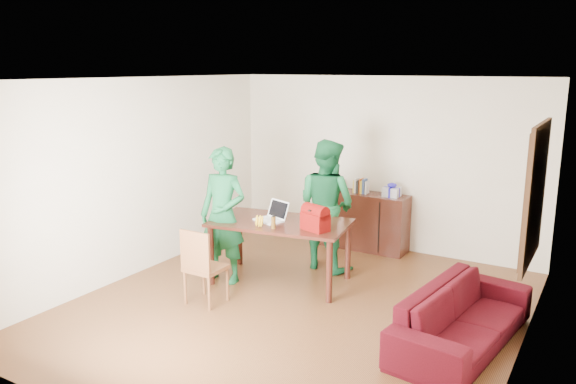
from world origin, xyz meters
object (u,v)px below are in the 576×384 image
Objects in this scene: laptop at (269,218)px; sofa at (463,317)px; chair at (205,281)px; person_near at (223,215)px; table at (280,229)px; person_far at (326,205)px; bottle at (273,222)px; red_bag at (315,220)px.

laptop is 2.79m from sofa.
chair is 2.21× the size of laptop.
laptop is at bearing 74.71° from chair.
table is at bearing 21.91° from person_near.
chair is 2.10m from person_far.
sofa is at bearing -4.66° from bottle.
person_near is 0.77m from bottle.
bottle is 0.08× the size of sofa.
chair reaches higher than table.
bottle is 0.53m from red_bag.
red_bag is (0.58, -0.12, 0.24)m from table.
table is 4.49× the size of laptop.
person_far reaches higher than sofa.
person_far is 0.96m from laptop.
laptop is (0.28, 1.00, 0.61)m from chair.
red_bag is 0.17× the size of sofa.
table is at bearing 106.72° from bottle.
person_far is (0.95, 1.16, 0.02)m from person_near.
red_bag is at bearing 4.81° from person_near.
sofa is at bearing -8.64° from person_near.
sofa is at bearing 6.54° from red_bag.
red_bag is (1.01, 0.94, 0.69)m from chair.
sofa is (3.21, -0.18, -0.61)m from person_near.
person_near is 0.60m from laptop.
bottle is (0.52, 0.74, 0.65)m from chair.
table reaches higher than sofa.
bottle is (-0.17, -1.14, -0.00)m from person_far.
red_bag is (0.73, -0.06, 0.08)m from laptop.
laptop reaches higher than table.
laptop is (-0.14, -0.06, 0.16)m from table.
person_far is at bearing 83.79° from laptop.
laptop is at bearing -165.96° from table.
chair is 1.54m from red_bag.
laptop is at bearing 132.25° from bottle.
person_far is 1.15m from bottle.
bottle is at bearing 55.01° from chair.
red_bag is at bearing 121.22° from person_far.
chair is at bearing 108.06° from sofa.
person_near reaches higher than red_bag.
person_near is 0.98× the size of person_far.
bottle is at bearing 93.91° from person_far.
laptop is (0.53, 0.29, -0.02)m from person_near.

